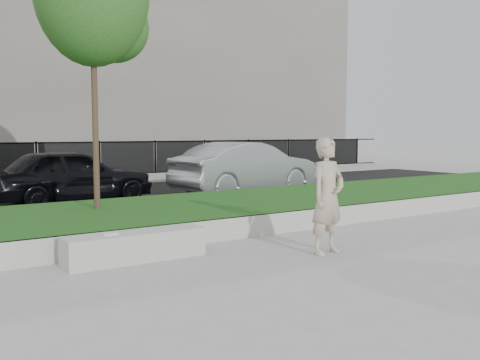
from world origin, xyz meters
TOP-DOWN VIEW (x-y plane):
  - ground at (0.00, 0.00)m, footprint 90.00×90.00m
  - grass_bank at (0.00, 3.00)m, footprint 34.00×4.00m
  - grass_kerb at (0.00, 1.04)m, footprint 34.00×0.08m
  - street at (0.00, 8.50)m, footprint 34.00×7.00m
  - far_pavement at (0.00, 13.00)m, footprint 34.00×3.00m
  - iron_fence at (0.00, 12.00)m, footprint 32.00×0.30m
  - building_facade at (0.00, 20.00)m, footprint 34.00×10.00m
  - stone_bench at (-1.85, 0.54)m, footprint 2.14×0.54m
  - man at (0.88, -0.73)m, footprint 0.72×0.52m
  - book at (-2.24, 0.53)m, footprint 0.22×0.17m
  - car_dark at (-0.77, 7.48)m, footprint 4.44×2.04m
  - car_silver at (4.38, 6.63)m, footprint 4.99×2.27m

SIDE VIEW (x-z plane):
  - ground at x=0.00m, z-range 0.00..0.00m
  - street at x=0.00m, z-range 0.00..0.04m
  - far_pavement at x=0.00m, z-range 0.00..0.12m
  - grass_bank at x=0.00m, z-range 0.00..0.40m
  - grass_kerb at x=0.00m, z-range 0.00..0.40m
  - stone_bench at x=-1.85m, z-range 0.00..0.44m
  - book at x=-2.24m, z-range 0.44..0.46m
  - iron_fence at x=0.00m, z-range -0.21..1.29m
  - car_dark at x=-0.77m, z-range 0.04..1.52m
  - car_silver at x=4.38m, z-range 0.04..1.63m
  - man at x=0.88m, z-range 0.00..1.85m
  - building_facade at x=0.00m, z-range 0.00..10.00m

